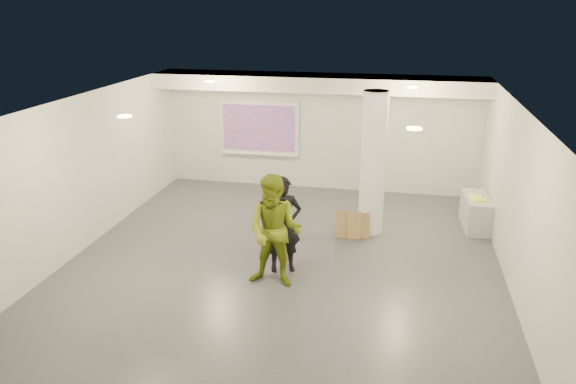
% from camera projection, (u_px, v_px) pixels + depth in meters
% --- Properties ---
extents(floor, '(8.00, 9.00, 0.01)m').
position_uv_depth(floor, '(284.00, 261.00, 10.64)').
color(floor, '#393C41').
rests_on(floor, ground).
extents(ceiling, '(8.00, 9.00, 0.01)m').
position_uv_depth(ceiling, '(283.00, 103.00, 9.67)').
color(ceiling, silver).
rests_on(ceiling, floor).
extents(wall_back, '(8.00, 0.01, 3.00)m').
position_uv_depth(wall_back, '(320.00, 132.00, 14.32)').
color(wall_back, silver).
rests_on(wall_back, floor).
extents(wall_front, '(8.00, 0.01, 3.00)m').
position_uv_depth(wall_front, '(196.00, 315.00, 5.98)').
color(wall_front, silver).
rests_on(wall_front, floor).
extents(wall_left, '(0.01, 9.00, 3.00)m').
position_uv_depth(wall_left, '(83.00, 173.00, 10.91)').
color(wall_left, silver).
rests_on(wall_left, floor).
extents(wall_right, '(0.01, 9.00, 3.00)m').
position_uv_depth(wall_right, '(517.00, 201.00, 9.39)').
color(wall_right, silver).
rests_on(wall_right, floor).
extents(soffit_band, '(8.00, 1.10, 0.36)m').
position_uv_depth(soffit_band, '(318.00, 83.00, 13.39)').
color(soffit_band, silver).
rests_on(soffit_band, ceiling).
extents(downlight_nw, '(0.22, 0.22, 0.02)m').
position_uv_depth(downlight_nw, '(210.00, 82.00, 12.41)').
color(downlight_nw, '#FFC888').
rests_on(downlight_nw, ceiling).
extents(downlight_ne, '(0.22, 0.22, 0.02)m').
position_uv_depth(downlight_ne, '(413.00, 87.00, 11.57)').
color(downlight_ne, '#FFC888').
rests_on(downlight_ne, ceiling).
extents(downlight_sw, '(0.22, 0.22, 0.02)m').
position_uv_depth(downlight_sw, '(125.00, 116.00, 8.70)').
color(downlight_sw, '#FFC888').
rests_on(downlight_sw, ceiling).
extents(downlight_se, '(0.22, 0.22, 0.02)m').
position_uv_depth(downlight_se, '(414.00, 129.00, 7.86)').
color(downlight_se, '#FFC888').
rests_on(downlight_se, ceiling).
extents(column, '(0.52, 0.52, 3.00)m').
position_uv_depth(column, '(373.00, 164.00, 11.54)').
color(column, white).
rests_on(column, floor).
extents(projection_screen, '(2.10, 0.13, 1.42)m').
position_uv_depth(projection_screen, '(259.00, 129.00, 14.57)').
color(projection_screen, white).
rests_on(projection_screen, wall_back).
extents(credenza, '(0.58, 1.24, 0.70)m').
position_uv_depth(credenza, '(476.00, 213.00, 12.08)').
color(credenza, '#9FA1A5').
rests_on(credenza, floor).
extents(papers_stack, '(0.37, 0.42, 0.02)m').
position_uv_depth(papers_stack, '(475.00, 196.00, 12.00)').
color(papers_stack, silver).
rests_on(papers_stack, credenza).
extents(postit_pad, '(0.31, 0.37, 0.03)m').
position_uv_depth(postit_pad, '(477.00, 199.00, 11.82)').
color(postit_pad, '#FFFC27').
rests_on(postit_pad, credenza).
extents(cardboard_back, '(0.51, 0.31, 0.54)m').
position_uv_depth(cardboard_back, '(358.00, 226.00, 11.57)').
color(cardboard_back, olive).
rests_on(cardboard_back, floor).
extents(cardboard_front, '(0.53, 0.19, 0.58)m').
position_uv_depth(cardboard_front, '(348.00, 225.00, 11.60)').
color(cardboard_front, olive).
rests_on(cardboard_front, floor).
extents(woman, '(0.75, 0.63, 1.77)m').
position_uv_depth(woman, '(283.00, 225.00, 10.01)').
color(woman, black).
rests_on(woman, floor).
extents(man, '(1.01, 0.81, 1.98)m').
position_uv_depth(man, '(275.00, 232.00, 9.46)').
color(man, olive).
rests_on(man, floor).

